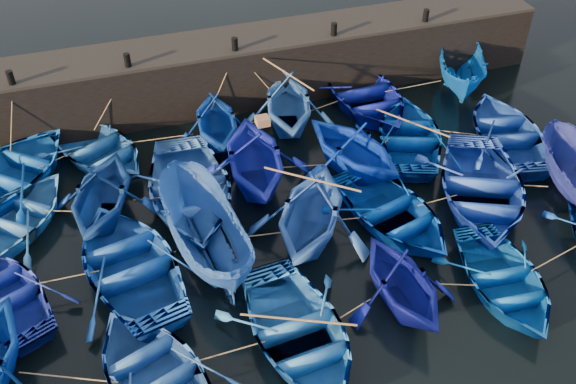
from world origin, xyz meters
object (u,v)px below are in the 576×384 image
object	(u,v)px
boat_13	(2,294)
wooden_crate	(263,121)
boat_0	(10,173)
boat_8	(189,191)

from	to	relation	value
boat_13	wooden_crate	world-z (taller)	wooden_crate
wooden_crate	boat_0	bearing A→B (deg)	162.67
boat_13	wooden_crate	xyz separation A→B (m)	(8.46, 2.93, 2.13)
boat_0	boat_13	bearing A→B (deg)	128.70
boat_8	boat_13	bearing A→B (deg)	-152.04
wooden_crate	boat_8	bearing A→B (deg)	-173.39
boat_8	boat_0	bearing A→B (deg)	156.36
boat_8	boat_13	size ratio (longest dim) A/B	1.32
boat_0	wooden_crate	size ratio (longest dim) A/B	12.90
wooden_crate	boat_13	bearing A→B (deg)	-160.89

